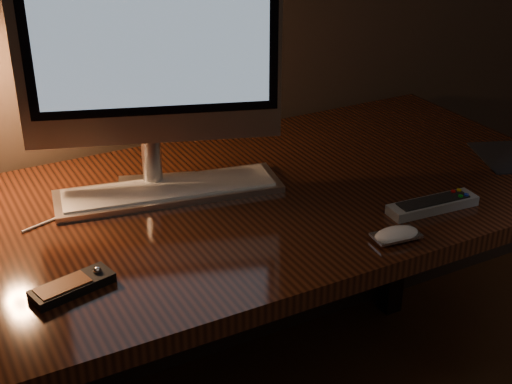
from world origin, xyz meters
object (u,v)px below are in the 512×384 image
media_remote (72,286)px  tv_remote (433,205)px  desk (220,236)px  monitor (149,44)px  keyboard (169,190)px  mouse (396,236)px

media_remote → tv_remote: 0.75m
desk → monitor: monitor is taller
keyboard → media_remote: bearing=-126.4°
media_remote → monitor: bearing=33.3°
mouse → media_remote: (-0.60, 0.13, 0.00)m
desk → monitor: size_ratio=2.85×
keyboard → tv_remote: size_ratio=2.39×
mouse → tv_remote: size_ratio=0.46×
desk → tv_remote: size_ratio=7.78×
media_remote → tv_remote: size_ratio=0.74×
mouse → tv_remote: 0.16m
desk → tv_remote: (0.35, -0.31, 0.14)m
desk → media_remote: bearing=-147.7°
mouse → desk: bearing=124.3°
desk → monitor: 0.48m
monitor → media_remote: (-0.27, -0.29, -0.32)m
desk → keyboard: keyboard is taller
monitor → desk: bearing=4.9°
desk → monitor: (-0.13, 0.03, 0.46)m
monitor → mouse: size_ratio=6.00×
desk → keyboard: size_ratio=3.26×
tv_remote → desk: bearing=142.4°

